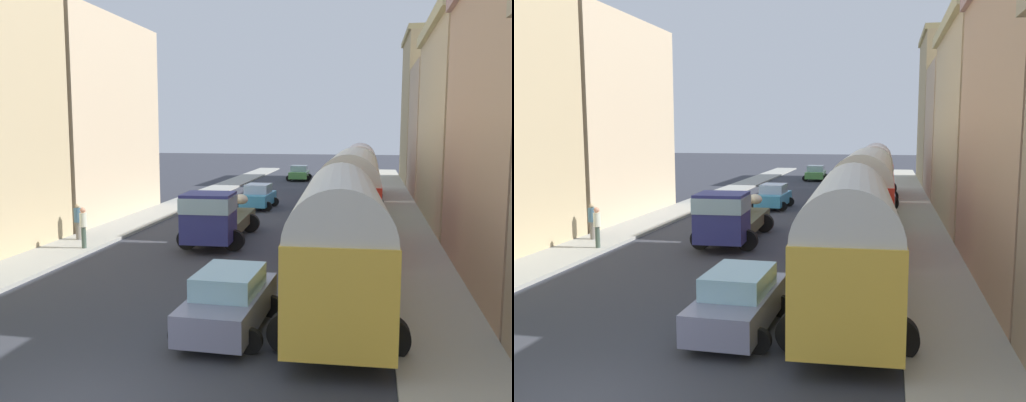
# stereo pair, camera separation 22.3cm
# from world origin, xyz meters

# --- Properties ---
(ground_plane) EXTENTS (154.00, 154.00, 0.00)m
(ground_plane) POSITION_xyz_m (0.00, 27.00, 0.00)
(ground_plane) COLOR #33353D
(sidewalk_left) EXTENTS (2.50, 70.00, 0.14)m
(sidewalk_left) POSITION_xyz_m (-7.25, 27.00, 0.07)
(sidewalk_left) COLOR #9C9D95
(sidewalk_left) RESTS_ON ground
(sidewalk_right) EXTENTS (2.50, 70.00, 0.14)m
(sidewalk_right) POSITION_xyz_m (7.25, 27.00, 0.07)
(sidewalk_right) COLOR #AEAB9B
(sidewalk_right) RESTS_ON ground
(building_left_2) EXTENTS (4.04, 10.98, 11.36)m
(building_left_2) POSITION_xyz_m (-10.52, 21.24, 5.68)
(building_left_2) COLOR #CCB492
(building_left_2) RESTS_ON ground
(building_right_2) EXTENTS (6.23, 13.69, 11.08)m
(building_right_2) POSITION_xyz_m (11.33, 24.05, 5.57)
(building_right_2) COLOR #D2B687
(building_right_2) RESTS_ON ground
(building_right_3) EXTENTS (5.92, 9.45, 10.08)m
(building_right_3) POSITION_xyz_m (11.46, 36.54, 5.04)
(building_right_3) COLOR tan
(building_right_3) RESTS_ON ground
(building_right_4) EXTENTS (4.51, 11.88, 14.08)m
(building_right_4) POSITION_xyz_m (10.55, 47.85, 7.06)
(building_right_4) COLOR tan
(building_right_4) RESTS_ON ground
(parked_bus_0) EXTENTS (3.51, 8.84, 4.03)m
(parked_bus_0) POSITION_xyz_m (4.60, 6.50, 2.23)
(parked_bus_0) COLOR gold
(parked_bus_0) RESTS_ON ground
(parked_bus_1) EXTENTS (3.30, 8.11, 4.27)m
(parked_bus_1) POSITION_xyz_m (4.60, 15.50, 2.37)
(parked_bus_1) COLOR red
(parked_bus_1) RESTS_ON ground
(parked_bus_2) EXTENTS (3.35, 9.01, 3.93)m
(parked_bus_2) POSITION_xyz_m (4.60, 24.50, 2.17)
(parked_bus_2) COLOR beige
(parked_bus_2) RESTS_ON ground
(parked_bus_3) EXTENTS (3.42, 9.63, 4.02)m
(parked_bus_3) POSITION_xyz_m (4.60, 33.50, 2.20)
(parked_bus_3) COLOR red
(parked_bus_3) RESTS_ON ground
(cargo_truck_0) EXTENTS (3.17, 7.48, 2.50)m
(cargo_truck_0) POSITION_xyz_m (-1.32, 15.27, 1.27)
(cargo_truck_0) COLOR navy
(cargo_truck_0) RESTS_ON ground
(car_0) EXTENTS (2.35, 3.85, 1.59)m
(car_0) POSITION_xyz_m (-1.73, 26.80, 0.79)
(car_0) COLOR #3C93C5
(car_0) RESTS_ON ground
(car_1) EXTENTS (2.48, 3.87, 1.50)m
(car_1) POSITION_xyz_m (-1.58, 46.94, 0.75)
(car_1) COLOR #539849
(car_1) RESTS_ON ground
(car_2) EXTENTS (2.35, 4.24, 1.61)m
(car_2) POSITION_xyz_m (1.90, 4.84, 0.80)
(car_2) COLOR slate
(car_2) RESTS_ON ground
(car_3) EXTENTS (2.45, 3.81, 1.49)m
(car_3) POSITION_xyz_m (1.96, 38.61, 0.76)
(car_3) COLOR #509E4A
(car_3) RESTS_ON ground
(pedestrian_0) EXTENTS (0.41, 0.41, 1.79)m
(pedestrian_0) POSITION_xyz_m (-7.64, 14.37, 1.02)
(pedestrian_0) COLOR slate
(pedestrian_0) RESTS_ON ground
(pedestrian_1) EXTENTS (0.31, 0.31, 1.89)m
(pedestrian_1) POSITION_xyz_m (-6.47, 12.71, 1.11)
(pedestrian_1) COLOR #405245
(pedestrian_1) RESTS_ON ground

